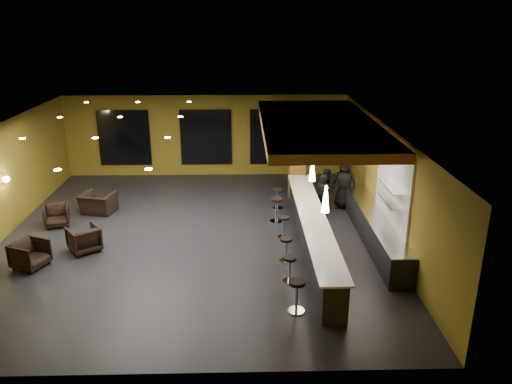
{
  "coord_description": "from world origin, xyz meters",
  "views": [
    {
      "loc": [
        1.6,
        -14.62,
        6.7
      ],
      "look_at": [
        2.0,
        0.5,
        1.3
      ],
      "focal_mm": 35.0,
      "sensor_mm": 36.0,
      "label": 1
    }
  ],
  "objects_px": {
    "pendant_1": "(312,170)",
    "bar_stool_1": "(290,266)",
    "column": "(297,153)",
    "bar_stool_5": "(278,196)",
    "armchair_a": "(30,254)",
    "bar_stool_3": "(284,224)",
    "pendant_0": "(326,199)",
    "prep_counter": "(374,228)",
    "bar_stool_2": "(286,246)",
    "bar_stool_0": "(297,292)",
    "bar_stool_4": "(276,207)",
    "armchair_b": "(84,239)",
    "armchair_d": "(98,203)",
    "staff_b": "(327,189)",
    "pendant_2": "(303,148)",
    "bar_counter": "(312,233)",
    "staff_a": "(323,196)",
    "armchair_c": "(57,216)"
  },
  "relations": [
    {
      "from": "armchair_a",
      "to": "bar_stool_5",
      "type": "height_order",
      "value": "armchair_a"
    },
    {
      "from": "prep_counter",
      "to": "pendant_1",
      "type": "relative_size",
      "value": 8.57
    },
    {
      "from": "bar_stool_1",
      "to": "bar_stool_3",
      "type": "distance_m",
      "value": 2.78
    },
    {
      "from": "staff_b",
      "to": "bar_stool_0",
      "type": "relative_size",
      "value": 1.86
    },
    {
      "from": "bar_stool_1",
      "to": "staff_b",
      "type": "bearing_deg",
      "value": 70.66
    },
    {
      "from": "pendant_0",
      "to": "pendant_1",
      "type": "distance_m",
      "value": 2.5
    },
    {
      "from": "pendant_1",
      "to": "armchair_d",
      "type": "distance_m",
      "value": 7.94
    },
    {
      "from": "bar_stool_2",
      "to": "armchair_b",
      "type": "bearing_deg",
      "value": 172.03
    },
    {
      "from": "column",
      "to": "bar_stool_5",
      "type": "distance_m",
      "value": 1.97
    },
    {
      "from": "bar_stool_1",
      "to": "armchair_d",
      "type": "bearing_deg",
      "value": 141.57
    },
    {
      "from": "armchair_b",
      "to": "bar_stool_1",
      "type": "relative_size",
      "value": 1.17
    },
    {
      "from": "armchair_b",
      "to": "bar_stool_2",
      "type": "distance_m",
      "value": 6.03
    },
    {
      "from": "pendant_0",
      "to": "bar_stool_2",
      "type": "xyz_separation_m",
      "value": [
        -0.86,
        1.2,
        -1.88
      ]
    },
    {
      "from": "bar_stool_4",
      "to": "armchair_d",
      "type": "bearing_deg",
      "value": 170.99
    },
    {
      "from": "bar_stool_0",
      "to": "bar_stool_2",
      "type": "xyz_separation_m",
      "value": [
        -0.04,
        2.57,
        -0.06
      ]
    },
    {
      "from": "armchair_a",
      "to": "armchair_b",
      "type": "distance_m",
      "value": 1.55
    },
    {
      "from": "armchair_d",
      "to": "bar_stool_2",
      "type": "height_order",
      "value": "armchair_d"
    },
    {
      "from": "bar_stool_0",
      "to": "pendant_0",
      "type": "bearing_deg",
      "value": 59.17
    },
    {
      "from": "prep_counter",
      "to": "column",
      "type": "xyz_separation_m",
      "value": [
        -2.0,
        4.1,
        1.32
      ]
    },
    {
      "from": "pendant_2",
      "to": "bar_stool_3",
      "type": "height_order",
      "value": "pendant_2"
    },
    {
      "from": "staff_b",
      "to": "bar_stool_4",
      "type": "relative_size",
      "value": 1.79
    },
    {
      "from": "bar_stool_4",
      "to": "bar_stool_5",
      "type": "distance_m",
      "value": 1.24
    },
    {
      "from": "armchair_b",
      "to": "bar_stool_0",
      "type": "relative_size",
      "value": 1.04
    },
    {
      "from": "armchair_a",
      "to": "bar_stool_0",
      "type": "bearing_deg",
      "value": -85.99
    },
    {
      "from": "armchair_c",
      "to": "bar_stool_0",
      "type": "height_order",
      "value": "bar_stool_0"
    },
    {
      "from": "bar_stool_1",
      "to": "bar_stool_2",
      "type": "bearing_deg",
      "value": 89.99
    },
    {
      "from": "armchair_a",
      "to": "bar_stool_3",
      "type": "height_order",
      "value": "armchair_a"
    },
    {
      "from": "pendant_0",
      "to": "bar_stool_4",
      "type": "distance_m",
      "value": 4.58
    },
    {
      "from": "column",
      "to": "bar_stool_2",
      "type": "bearing_deg",
      "value": -99.0
    },
    {
      "from": "staff_a",
      "to": "bar_stool_3",
      "type": "relative_size",
      "value": 2.13
    },
    {
      "from": "armchair_d",
      "to": "bar_stool_4",
      "type": "relative_size",
      "value": 1.32
    },
    {
      "from": "armchair_a",
      "to": "bar_stool_1",
      "type": "bearing_deg",
      "value": -75.47
    },
    {
      "from": "pendant_0",
      "to": "bar_stool_3",
      "type": "relative_size",
      "value": 0.98
    },
    {
      "from": "pendant_0",
      "to": "armchair_a",
      "type": "relative_size",
      "value": 0.82
    },
    {
      "from": "bar_counter",
      "to": "pendant_2",
      "type": "relative_size",
      "value": 11.43
    },
    {
      "from": "prep_counter",
      "to": "bar_stool_5",
      "type": "relative_size",
      "value": 8.07
    },
    {
      "from": "pendant_0",
      "to": "bar_stool_3",
      "type": "bearing_deg",
      "value": 105.85
    },
    {
      "from": "column",
      "to": "bar_stool_0",
      "type": "bearing_deg",
      "value": -95.87
    },
    {
      "from": "armchair_d",
      "to": "bar_stool_2",
      "type": "xyz_separation_m",
      "value": [
        6.38,
        -3.9,
        0.1
      ]
    },
    {
      "from": "bar_counter",
      "to": "bar_stool_4",
      "type": "distance_m",
      "value": 2.3
    },
    {
      "from": "prep_counter",
      "to": "bar_stool_2",
      "type": "bearing_deg",
      "value": -155.49
    },
    {
      "from": "pendant_0",
      "to": "bar_stool_2",
      "type": "height_order",
      "value": "pendant_0"
    },
    {
      "from": "armchair_a",
      "to": "bar_stool_0",
      "type": "distance_m",
      "value": 7.6
    },
    {
      "from": "pendant_1",
      "to": "bar_stool_1",
      "type": "xyz_separation_m",
      "value": [
        -0.86,
        -2.47,
        -1.89
      ]
    },
    {
      "from": "bar_stool_2",
      "to": "bar_stool_5",
      "type": "height_order",
      "value": "bar_stool_5"
    },
    {
      "from": "bar_stool_0",
      "to": "bar_stool_1",
      "type": "xyz_separation_m",
      "value": [
        -0.04,
        1.41,
        -0.06
      ]
    },
    {
      "from": "bar_stool_0",
      "to": "staff_b",
      "type": "bearing_deg",
      "value": 74.85
    },
    {
      "from": "staff_b",
      "to": "armchair_b",
      "type": "relative_size",
      "value": 1.79
    },
    {
      "from": "bar_stool_0",
      "to": "column",
      "type": "bearing_deg",
      "value": 84.13
    },
    {
      "from": "column",
      "to": "pendant_2",
      "type": "height_order",
      "value": "column"
    }
  ]
}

